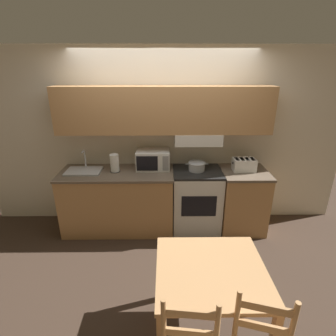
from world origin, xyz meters
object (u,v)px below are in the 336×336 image
object	(u,v)px
toaster	(244,165)
paper_towel_roll	(115,163)
dining_table	(211,279)
microwave	(153,159)
sink_basin	(84,170)
stove_range	(196,199)
cooking_pot	(197,166)

from	to	relation	value
toaster	paper_towel_roll	distance (m)	1.80
paper_towel_roll	dining_table	distance (m)	2.06
microwave	sink_basin	distance (m)	0.98
stove_range	paper_towel_roll	size ratio (longest dim) A/B	3.61
sink_basin	paper_towel_roll	xyz separation A→B (m)	(0.44, 0.01, 0.10)
microwave	paper_towel_roll	world-z (taller)	microwave
toaster	cooking_pot	bearing A→B (deg)	178.72
cooking_pot	microwave	xyz separation A→B (m)	(-0.62, 0.10, 0.07)
sink_basin	dining_table	world-z (taller)	sink_basin
sink_basin	dining_table	bearing A→B (deg)	-48.49
paper_towel_roll	microwave	bearing A→B (deg)	13.43
cooking_pot	toaster	distance (m)	0.66
microwave	sink_basin	bearing A→B (deg)	-172.21
microwave	dining_table	world-z (taller)	microwave
stove_range	microwave	size ratio (longest dim) A/B	1.93
toaster	microwave	bearing A→B (deg)	175.01
stove_range	toaster	world-z (taller)	toaster
stove_range	dining_table	distance (m)	1.74
microwave	paper_towel_roll	distance (m)	0.54
microwave	toaster	world-z (taller)	microwave
stove_range	paper_towel_roll	xyz separation A→B (m)	(-1.16, -0.01, 0.58)
toaster	dining_table	xyz separation A→B (m)	(-0.73, -1.73, -0.36)
dining_table	paper_towel_roll	bearing A→B (deg)	122.10
stove_range	sink_basin	distance (m)	1.66
microwave	toaster	bearing A→B (deg)	-4.99
toaster	sink_basin	size ratio (longest dim) A/B	0.66
sink_basin	toaster	bearing A→B (deg)	0.52
stove_range	cooking_pot	bearing A→B (deg)	130.10
cooking_pot	sink_basin	distance (m)	1.58
toaster	stove_range	bearing A→B (deg)	-179.90
microwave	sink_basin	size ratio (longest dim) A/B	0.98
dining_table	microwave	bearing A→B (deg)	106.57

